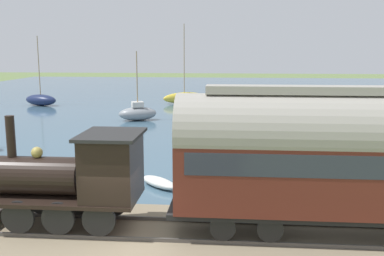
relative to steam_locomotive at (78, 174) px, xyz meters
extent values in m
plane|color=#607542|center=(-0.87, -1.61, -2.26)|extent=(200.00, 200.00, 0.00)
cube|color=#426075|center=(42.66, -1.61, -2.26)|extent=(80.00, 80.00, 0.01)
cube|color=#84755B|center=(0.00, -1.61, -2.02)|extent=(4.73, 56.00, 0.48)
cube|color=#4C4742|center=(-0.83, -1.61, -1.72)|extent=(0.07, 54.88, 0.12)
cube|color=#4C4742|center=(0.83, -1.61, -1.72)|extent=(0.07, 54.88, 0.12)
cylinder|color=black|center=(-0.83, -0.86, -1.15)|extent=(0.12, 1.01, 1.01)
cylinder|color=black|center=(0.83, -0.86, -1.15)|extent=(0.12, 1.01, 1.01)
cylinder|color=black|center=(-0.83, 0.39, -1.15)|extent=(0.12, 1.01, 1.01)
cylinder|color=black|center=(0.83, 0.39, -1.15)|extent=(0.12, 1.01, 1.01)
cylinder|color=black|center=(-0.83, 1.64, -1.15)|extent=(0.12, 1.01, 1.01)
cylinder|color=black|center=(0.83, 1.64, -1.15)|extent=(0.12, 1.01, 1.01)
cube|color=black|center=(0.00, 0.39, -0.74)|extent=(2.16, 4.54, 0.12)
cylinder|color=black|center=(0.00, 1.30, -0.07)|extent=(1.21, 2.73, 1.21)
cylinder|color=black|center=(0.00, 2.11, 1.18)|extent=(0.28, 0.28, 1.30)
sphere|color=tan|center=(0.00, 1.30, 0.67)|extent=(0.36, 0.36, 0.36)
cube|color=black|center=(0.00, -1.09, 0.28)|extent=(2.06, 1.59, 1.91)
cube|color=#282828|center=(0.00, -1.09, 1.28)|extent=(2.26, 1.83, 0.10)
cylinder|color=black|center=(-0.83, -5.92, -1.28)|extent=(0.12, 0.76, 0.76)
cylinder|color=black|center=(0.83, -5.92, -1.28)|extent=(0.12, 0.76, 0.76)
cylinder|color=black|center=(-0.83, -4.54, -1.28)|extent=(0.12, 0.76, 0.76)
cylinder|color=black|center=(0.83, -4.54, -1.28)|extent=(0.12, 0.76, 0.76)
cube|color=black|center=(0.00, -8.38, -0.97)|extent=(1.93, 10.97, 0.16)
cube|color=#5B2319|center=(0.00, -8.38, 0.28)|extent=(2.14, 10.53, 2.34)
cube|color=#2D333D|center=(0.00, -8.38, 0.69)|extent=(2.17, 9.87, 0.66)
cylinder|color=gray|center=(0.00, -8.38, 1.45)|extent=(2.25, 10.53, 2.25)
cube|color=gray|center=(0.00, -8.38, 2.70)|extent=(0.75, 8.78, 0.24)
ellipsoid|color=gray|center=(24.50, 3.22, -1.67)|extent=(2.59, 3.58, 1.16)
cylinder|color=#9E8460|center=(24.50, 3.22, 1.28)|extent=(0.10, 0.10, 4.74)
cube|color=silver|center=(24.50, 3.22, -0.86)|extent=(1.21, 1.24, 0.45)
ellipsoid|color=gold|center=(37.18, 0.50, -1.64)|extent=(3.55, 4.92, 1.23)
cylinder|color=#9E8460|center=(37.18, 0.50, 2.77)|extent=(0.10, 0.10, 7.59)
ellipsoid|color=#192347|center=(33.70, 15.82, -1.65)|extent=(2.90, 4.27, 1.20)
cylinder|color=#9E8460|center=(33.70, 15.82, 2.06)|extent=(0.10, 0.10, 6.22)
ellipsoid|color=#B7B2A3|center=(6.72, 4.60, -2.05)|extent=(1.22, 1.97, 0.41)
ellipsoid|color=silver|center=(5.96, -1.58, -2.04)|extent=(2.11, 2.14, 0.42)
ellipsoid|color=beige|center=(11.13, -11.29, -1.99)|extent=(1.75, 2.17, 0.52)
camera|label=1|loc=(-13.21, -4.71, 3.89)|focal=42.00mm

